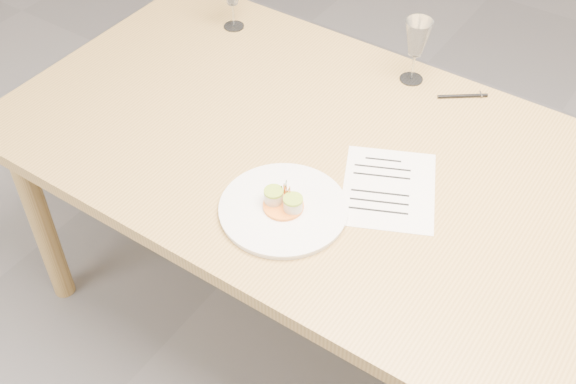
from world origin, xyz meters
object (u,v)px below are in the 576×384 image
Objects in this scene: dining_table at (429,215)px; ballpoint_pen at (463,96)px; dinner_plate at (283,208)px; recipe_sheet at (389,188)px; wine_glass_1 at (417,40)px.

ballpoint_pen is (-0.11, 0.41, 0.07)m from dining_table.
dining_table is 7.68× the size of dinner_plate.
dinner_plate reaches higher than dining_table.
recipe_sheet is 0.49m from wine_glass_1.
dining_table is at bearing -5.08° from recipe_sheet.
dining_table is 0.53m from wine_glass_1.
dinner_plate is at bearing -137.73° from dining_table.
recipe_sheet is at bearing -126.71° from ballpoint_pen.
recipe_sheet is 2.95× the size of ballpoint_pen.
dinner_plate reaches higher than recipe_sheet.
wine_glass_1 reaches higher than recipe_sheet.
recipe_sheet is 0.45m from ballpoint_pen.
ballpoint_pen is at bearing 104.49° from dining_table.
wine_glass_1 is at bearing 89.29° from dinner_plate.
recipe_sheet is (-0.10, -0.04, 0.07)m from dining_table.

